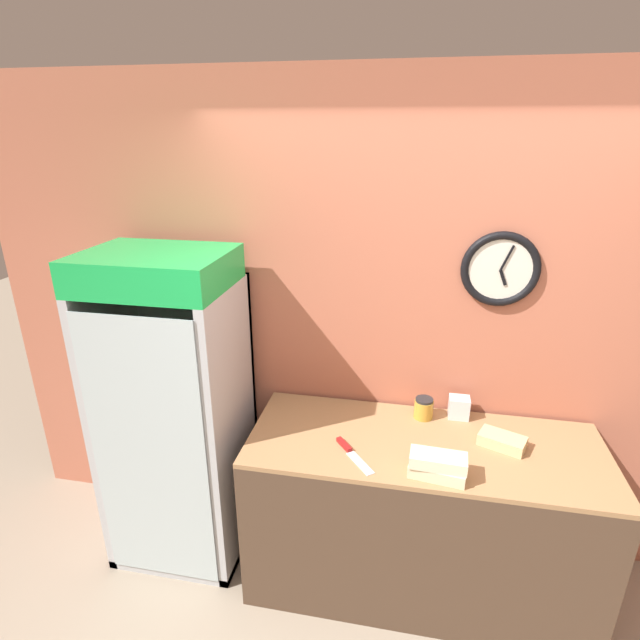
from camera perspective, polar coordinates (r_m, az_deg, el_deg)
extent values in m
cube|color=#B7664C|center=(2.81, 12.56, -1.47)|extent=(5.20, 0.06, 2.70)
torus|color=black|center=(2.67, 19.91, 5.45)|extent=(0.39, 0.04, 0.39)
cylinder|color=silver|center=(2.67, 19.91, 5.45)|extent=(0.32, 0.01, 0.32)
cube|color=black|center=(2.68, 20.17, 4.57)|extent=(0.05, 0.01, 0.08)
cube|color=black|center=(2.65, 20.61, 6.66)|extent=(0.06, 0.01, 0.13)
cube|color=#4C3828|center=(2.95, 11.18, -21.10)|extent=(1.79, 0.71, 0.89)
cube|color=#9E754C|center=(2.66, 11.88, -13.79)|extent=(1.79, 0.71, 0.02)
cube|color=#B2B7BC|center=(3.24, -13.65, -8.69)|extent=(0.73, 0.04, 1.65)
cube|color=#B2B7BC|center=(3.17, -21.55, -10.35)|extent=(0.05, 0.63, 1.65)
cube|color=#B2B7BC|center=(2.89, -9.78, -12.34)|extent=(0.05, 0.63, 1.65)
cube|color=#B2B7BC|center=(3.50, -14.55, -22.54)|extent=(0.73, 0.63, 0.05)
cube|color=white|center=(3.22, -13.86, -8.93)|extent=(0.63, 0.02, 1.55)
cube|color=silver|center=(2.78, -18.94, -14.70)|extent=(0.63, 0.01, 1.55)
cube|color=green|center=(2.63, -18.25, 5.50)|extent=(0.73, 0.57, 0.18)
cube|color=silver|center=(3.25, -15.33, -18.01)|extent=(0.61, 0.51, 0.01)
cube|color=silver|center=(3.07, -15.87, -13.72)|extent=(0.61, 0.51, 0.01)
cube|color=silver|center=(2.92, -16.44, -8.94)|extent=(0.61, 0.51, 0.01)
cube|color=silver|center=(2.79, -17.06, -3.67)|extent=(0.61, 0.51, 0.01)
cylinder|color=#B2231E|center=(3.05, -17.05, -19.25)|extent=(0.06, 0.06, 0.15)
cylinder|color=#B2231E|center=(2.98, -17.28, -17.67)|extent=(0.02, 0.02, 0.06)
cylinder|color=#B2231E|center=(2.81, -21.49, -9.21)|extent=(0.07, 0.07, 0.13)
cylinder|color=#B2231E|center=(2.76, -21.74, -7.52)|extent=(0.03, 0.03, 0.06)
cylinder|color=gold|center=(2.92, -19.13, -14.56)|extent=(0.07, 0.07, 0.12)
cylinder|color=gold|center=(2.87, -19.34, -13.11)|extent=(0.03, 0.03, 0.05)
cylinder|color=orange|center=(2.99, -22.26, -13.55)|extent=(0.06, 0.06, 0.17)
cylinder|color=orange|center=(2.92, -22.60, -11.52)|extent=(0.02, 0.02, 0.07)
cylinder|color=#B2231E|center=(2.49, -15.44, -4.10)|extent=(0.06, 0.06, 0.18)
cylinder|color=#B2231E|center=(2.44, -15.73, -1.36)|extent=(0.02, 0.02, 0.08)
cylinder|color=#5B2D19|center=(2.68, -22.59, -3.40)|extent=(0.07, 0.07, 0.16)
cylinder|color=#5B2D19|center=(2.64, -22.93, -1.12)|extent=(0.03, 0.03, 0.07)
cylinder|color=#B2231E|center=(3.10, -18.75, -19.05)|extent=(0.07, 0.07, 0.12)
cylinder|color=#B2231E|center=(3.05, -18.93, -17.85)|extent=(0.03, 0.03, 0.05)
cylinder|color=#B2231E|center=(2.84, -16.50, -14.85)|extent=(0.06, 0.06, 0.16)
cylinder|color=#B2231E|center=(2.77, -16.75, -12.91)|extent=(0.03, 0.03, 0.07)
cylinder|color=#B2BCCC|center=(2.74, -18.94, -9.67)|extent=(0.07, 0.07, 0.13)
cylinder|color=#B2BCCC|center=(2.69, -19.17, -7.96)|extent=(0.03, 0.03, 0.06)
cube|color=beige|center=(2.44, 13.24, -16.45)|extent=(0.27, 0.15, 0.06)
cube|color=beige|center=(2.40, 13.36, -15.35)|extent=(0.26, 0.13, 0.06)
cube|color=tan|center=(2.72, 20.09, -12.85)|extent=(0.25, 0.20, 0.06)
cube|color=silver|center=(2.47, 4.61, -15.99)|extent=(0.15, 0.18, 0.00)
cube|color=maroon|center=(2.57, 2.77, -14.03)|extent=(0.09, 0.11, 0.02)
cylinder|color=gold|center=(2.83, 11.76, -9.95)|extent=(0.10, 0.10, 0.10)
cylinder|color=#262628|center=(2.80, 11.84, -8.92)|extent=(0.10, 0.10, 0.01)
cube|color=silver|center=(2.88, 15.59, -9.59)|extent=(0.11, 0.09, 0.12)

